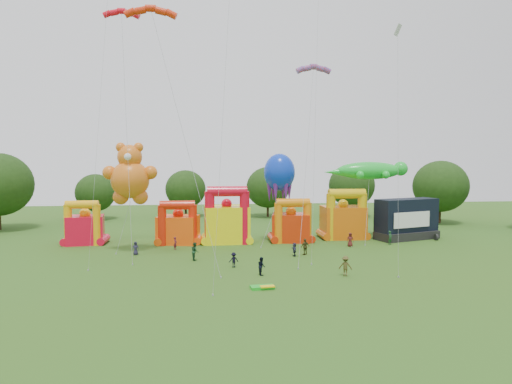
{
  "coord_description": "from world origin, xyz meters",
  "views": [
    {
      "loc": [
        -3.87,
        -32.83,
        10.89
      ],
      "look_at": [
        1.6,
        18.0,
        7.32
      ],
      "focal_mm": 32.0,
      "sensor_mm": 36.0,
      "label": 1
    }
  ],
  "objects": [
    {
      "name": "folded_kite_bundle",
      "position": [
        0.78,
        4.89,
        0.14
      ],
      "size": [
        2.1,
        1.28,
        0.31
      ],
      "color": "green",
      "rests_on": "ground"
    },
    {
      "name": "spectator_6",
      "position": [
        14.05,
        22.51,
        0.88
      ],
      "size": [
        0.96,
        0.74,
        1.76
      ],
      "primitive_type": "imported",
      "rotation": [
        0.0,
        0.0,
        6.06
      ],
      "color": "#541A18",
      "rests_on": "ground"
    },
    {
      "name": "spectator_5",
      "position": [
        5.94,
        17.56,
        0.77
      ],
      "size": [
        0.46,
        1.42,
        1.53
      ],
      "primitive_type": "imported",
      "rotation": [
        0.0,
        0.0,
        4.71
      ],
      "color": "#292A45",
      "rests_on": "ground"
    },
    {
      "name": "spectator_1",
      "position": [
        -7.77,
        22.79,
        0.79
      ],
      "size": [
        0.49,
        0.64,
        1.58
      ],
      "primitive_type": "imported",
      "rotation": [
        0.0,
        0.0,
        1.36
      ],
      "color": "#5B1A27",
      "rests_on": "ground"
    },
    {
      "name": "diamond_kites",
      "position": [
        0.01,
        12.54,
        15.86
      ],
      "size": [
        31.95,
        16.5,
        38.05
      ],
      "color": "red",
      "rests_on": "ground"
    },
    {
      "name": "parafoil_kites",
      "position": [
        -2.49,
        15.68,
        12.69
      ],
      "size": [
        27.27,
        16.16,
        29.7
      ],
      "color": "red",
      "rests_on": "ground"
    },
    {
      "name": "stage_trailer",
      "position": [
        23.53,
        27.1,
        2.72
      ],
      "size": [
        9.55,
        5.99,
        5.62
      ],
      "color": "black",
      "rests_on": "ground"
    },
    {
      "name": "teddy_bear_kite",
      "position": [
        -12.97,
        22.06,
        8.38
      ],
      "size": [
        6.34,
        4.5,
        13.07
      ],
      "color": "orange",
      "rests_on": "ground"
    },
    {
      "name": "spectator_9",
      "position": [
        9.01,
        8.25,
        0.96
      ],
      "size": [
        1.41,
        1.1,
        1.91
      ],
      "primitive_type": "imported",
      "rotation": [
        0.0,
        0.0,
        2.79
      ],
      "color": "#48411D",
      "rests_on": "ground"
    },
    {
      "name": "bouncy_castle_4",
      "position": [
        15.02,
        28.59,
        2.64
      ],
      "size": [
        5.75,
        4.64,
        7.0
      ],
      "color": "#DB5E0B",
      "rests_on": "ground"
    },
    {
      "name": "bouncy_castle_2",
      "position": [
        -1.32,
        26.92,
        2.85
      ],
      "size": [
        5.96,
        4.87,
        7.56
      ],
      "color": "yellow",
      "rests_on": "ground"
    },
    {
      "name": "spectator_2",
      "position": [
        -5.24,
        16.6,
        0.99
      ],
      "size": [
        0.93,
        1.09,
        1.98
      ],
      "primitive_type": "imported",
      "rotation": [
        0.0,
        0.0,
        1.78
      ],
      "color": "#1A4225",
      "rests_on": "ground"
    },
    {
      "name": "octopus_kite",
      "position": [
        4.99,
        26.02,
        6.16
      ],
      "size": [
        5.16,
        6.43,
        11.87
      ],
      "color": "#0D32C6",
      "rests_on": "ground"
    },
    {
      "name": "bouncy_castle_0",
      "position": [
        -19.69,
        27.81,
        2.22
      ],
      "size": [
        5.02,
        4.26,
        5.79
      ],
      "color": "red",
      "rests_on": "ground"
    },
    {
      "name": "spectator_4",
      "position": [
        7.31,
        18.1,
        0.95
      ],
      "size": [
        1.2,
        0.87,
        1.9
      ],
      "primitive_type": "imported",
      "rotation": [
        0.0,
        0.0,
        3.55
      ],
      "color": "#433F1B",
      "rests_on": "ground"
    },
    {
      "name": "bouncy_castle_3",
      "position": [
        7.3,
        26.8,
        2.25
      ],
      "size": [
        5.57,
        4.77,
        5.9
      ],
      "color": "red",
      "rests_on": "ground"
    },
    {
      "name": "tree_ring",
      "position": [
        -1.14,
        0.59,
        6.26
      ],
      "size": [
        119.77,
        121.84,
        12.07
      ],
      "color": "#352314",
      "rests_on": "ground"
    },
    {
      "name": "spectator_8",
      "position": [
        1.21,
        9.48,
        0.86
      ],
      "size": [
        0.79,
        0.94,
        1.73
      ],
      "primitive_type": "imported",
      "rotation": [
        0.0,
        0.0,
        1.74
      ],
      "color": "black",
      "rests_on": "ground"
    },
    {
      "name": "spectator_0",
      "position": [
        -12.11,
        20.14,
        0.78
      ],
      "size": [
        0.77,
        0.51,
        1.55
      ],
      "primitive_type": "imported",
      "rotation": [
        0.0,
        0.0,
        -0.03
      ],
      "color": "#232137",
      "rests_on": "ground"
    },
    {
      "name": "spectator_7",
      "position": [
        19.55,
        23.12,
        0.91
      ],
      "size": [
        0.79,
        0.76,
        1.81
      ],
      "primitive_type": "imported",
      "rotation": [
        0.0,
        0.0,
        0.69
      ],
      "color": "#1A4222",
      "rests_on": "ground"
    },
    {
      "name": "spectator_3",
      "position": [
        -1.24,
        12.85,
        0.77
      ],
      "size": [
        1.11,
        0.8,
        1.54
      ],
      "primitive_type": "imported",
      "rotation": [
        0.0,
        0.0,
        3.39
      ],
      "color": "black",
      "rests_on": "ground"
    },
    {
      "name": "bouncy_castle_1",
      "position": [
        -7.67,
        26.94,
        2.19
      ],
      "size": [
        5.69,
        4.93,
        5.74
      ],
      "color": "#FB4F0D",
      "rests_on": "ground"
    },
    {
      "name": "gecko_kite",
      "position": [
        17.92,
        27.01,
        6.18
      ],
      "size": [
        12.06,
        7.97,
        10.8
      ],
      "color": "green",
      "rests_on": "ground"
    },
    {
      "name": "ground",
      "position": [
        0.0,
        0.0,
        0.0
      ],
      "size": [
        160.0,
        160.0,
        0.0
      ],
      "primitive_type": "plane",
      "color": "#375A19",
      "rests_on": "ground"
    }
  ]
}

